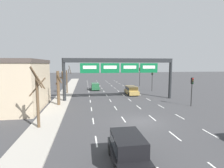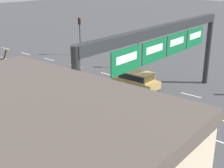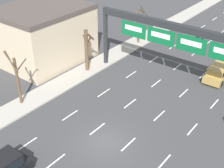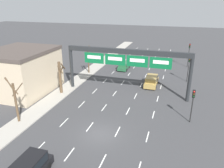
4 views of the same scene
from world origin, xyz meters
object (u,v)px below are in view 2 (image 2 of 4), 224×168
Objects in this scene: traffic_light_near_gantry at (138,41)px; sign_gantry at (163,43)px; traffic_light_mid_block at (80,29)px; suv_green at (30,80)px; suv_gold at (136,79)px; tree_bare_third at (111,136)px.

sign_gantry is at bearing -137.20° from traffic_light_near_gantry.
traffic_light_mid_block is at bearing 88.78° from traffic_light_near_gantry.
suv_green is 14.19m from traffic_light_mid_block.
sign_gantry is at bearing -125.70° from suv_gold.
traffic_light_near_gantry is at bearing 31.09° from tree_bare_third.
sign_gantry is 3.68× the size of traffic_light_mid_block.
traffic_light_mid_block is 1.03× the size of tree_bare_third.
traffic_light_near_gantry reaches higher than suv_gold.
tree_bare_third is at bearing -163.63° from sign_gantry.
traffic_light_mid_block is (12.70, 5.72, 2.71)m from suv_green.
suv_green is at bearing 162.55° from traffic_light_near_gantry.
sign_gantry reaches higher than traffic_light_near_gantry.
tree_bare_third is (-12.82, -7.41, 1.88)m from suv_gold.
suv_gold reaches higher than suv_green.
sign_gantry reaches higher than suv_gold.
tree_bare_third is (-6.12, -15.14, 1.94)m from suv_green.
traffic_light_mid_block reaches higher than traffic_light_near_gantry.
sign_gantry is at bearing 16.37° from tree_bare_third.
traffic_light_near_gantry is (12.49, -3.93, 2.36)m from suv_green.
suv_gold is at bearing -146.62° from traffic_light_near_gantry.
suv_gold is 7.30m from traffic_light_near_gantry.
sign_gantry reaches higher than suv_green.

